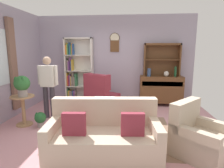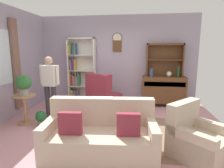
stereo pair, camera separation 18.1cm
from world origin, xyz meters
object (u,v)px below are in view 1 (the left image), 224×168
(vase_tall, at_px, (149,72))
(potted_plant_small, at_px, (40,118))
(sideboard, at_px, (161,89))
(couch_floral, at_px, (104,136))
(bookshelf, at_px, (77,72))
(coffee_table, at_px, (117,118))
(wingback_chair, at_px, (101,96))
(armchair_floral, at_px, (198,138))
(bottle_wine, at_px, (175,72))
(potted_plant_large, at_px, (22,84))
(vase_round, at_px, (166,74))
(plant_stand, at_px, (23,107))
(person_reading, at_px, (48,83))
(book_stack, at_px, (113,111))
(sideboard_hutch, at_px, (162,55))

(vase_tall, height_order, potted_plant_small, vase_tall)
(sideboard, xyz_separation_m, couch_floral, (-1.37, -3.01, -0.20))
(bookshelf, bearing_deg, coffee_table, -56.99)
(bookshelf, height_order, wingback_chair, bookshelf)
(vase_tall, height_order, armchair_floral, vase_tall)
(bottle_wine, bearing_deg, potted_plant_large, -152.53)
(potted_plant_large, bearing_deg, armchair_floral, -13.55)
(bookshelf, relative_size, vase_round, 12.35)
(couch_floral, relative_size, plant_stand, 2.68)
(vase_tall, xyz_separation_m, person_reading, (-2.61, -1.35, -0.14))
(potted_plant_small, relative_size, person_reading, 0.22)
(bottle_wine, relative_size, book_stack, 1.43)
(vase_tall, height_order, plant_stand, vase_tall)
(bottle_wine, bearing_deg, book_stack, -129.76)
(sideboard, distance_m, coffee_table, 2.54)
(bottle_wine, relative_size, plant_stand, 0.44)
(sideboard, distance_m, couch_floral, 3.31)
(armchair_floral, relative_size, potted_plant_small, 3.14)
(vase_round, xyz_separation_m, armchair_floral, (0.04, -2.81, -0.72))
(vase_tall, distance_m, book_stack, 2.32)
(wingback_chair, bearing_deg, potted_plant_large, -135.82)
(sideboard, bearing_deg, potted_plant_small, -145.48)
(sideboard, xyz_separation_m, potted_plant_large, (-3.34, -2.03, 0.46))
(sideboard_hutch, xyz_separation_m, coffee_table, (-1.21, -2.34, -1.21))
(bookshelf, height_order, armchair_floral, bookshelf)
(sideboard_hutch, xyz_separation_m, book_stack, (-1.31, -2.24, -1.10))
(plant_stand, height_order, coffee_table, plant_stand)
(vase_round, height_order, book_stack, vase_round)
(vase_tall, bearing_deg, vase_round, 1.49)
(potted_plant_large, bearing_deg, bottle_wine, 27.47)
(sideboard_hutch, height_order, person_reading, sideboard_hutch)
(person_reading, height_order, coffee_table, person_reading)
(vase_round, height_order, person_reading, person_reading)
(bookshelf, bearing_deg, vase_round, -3.03)
(vase_tall, distance_m, potted_plant_large, 3.53)
(sideboard_hutch, distance_m, vase_round, 0.60)
(vase_tall, relative_size, bottle_wine, 0.80)
(sideboard_hutch, relative_size, vase_tall, 4.47)
(couch_floral, bearing_deg, wingback_chair, 100.30)
(couch_floral, bearing_deg, book_stack, 85.80)
(plant_stand, relative_size, person_reading, 0.45)
(armchair_floral, xyz_separation_m, wingback_chair, (-1.99, 2.32, 0.09))
(vase_round, bearing_deg, couch_floral, -117.11)
(bottle_wine, xyz_separation_m, potted_plant_small, (-3.35, -1.95, -0.87))
(bottle_wine, bearing_deg, couch_floral, -121.17)
(vase_tall, xyz_separation_m, plant_stand, (-3.00, -1.88, -0.62))
(wingback_chair, bearing_deg, bookshelf, 144.35)
(sideboard_hutch, height_order, plant_stand, sideboard_hutch)
(sideboard, height_order, person_reading, person_reading)
(couch_floral, bearing_deg, vase_round, 62.89)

